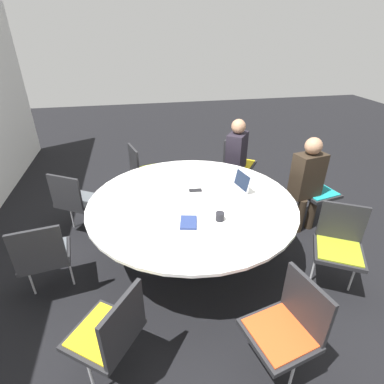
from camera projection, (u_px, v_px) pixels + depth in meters
The scene contains 16 objects.
ground_plane at pixel (192, 255), 3.45m from camera, with size 16.00×16.00×0.00m, color black.
conference_table at pixel (192, 208), 3.14m from camera, with size 2.14×2.14×0.73m.
chair_0 at pixel (315, 186), 3.86m from camera, with size 0.50×0.52×0.85m.
chair_1 at pixel (236, 159), 4.63m from camera, with size 0.60×0.60×0.85m.
chair_2 at pixel (143, 169), 4.33m from camera, with size 0.53×0.52×0.85m.
chair_3 at pixel (75, 198), 3.58m from camera, with size 0.59×0.59×0.85m.
chair_4 at pixel (43, 254), 2.70m from camera, with size 0.48×0.50×0.85m.
chair_5 at pixel (110, 331), 2.01m from camera, with size 0.60×0.60×0.85m.
chair_6 at pixel (288, 324), 2.06m from camera, with size 0.52×0.51×0.85m.
chair_7 at pixel (340, 242), 2.85m from camera, with size 0.58×0.59×0.85m.
person_0 at pixel (308, 178), 3.62m from camera, with size 0.31×0.40×1.20m.
person_1 at pixel (237, 154), 4.31m from camera, with size 0.42×0.39×1.20m.
laptop at pixel (237, 186), 3.25m from camera, with size 0.33×0.29×0.21m.
spiral_notebook at pixel (189, 222), 2.73m from camera, with size 0.24×0.19×0.02m.
coffee_cup at pixel (220, 216), 2.76m from camera, with size 0.08×0.08×0.08m.
cell_phone at pixel (195, 190), 3.28m from camera, with size 0.08×0.14×0.01m.
Camera 1 is at (-2.62, 0.52, 2.30)m, focal length 28.00 mm.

